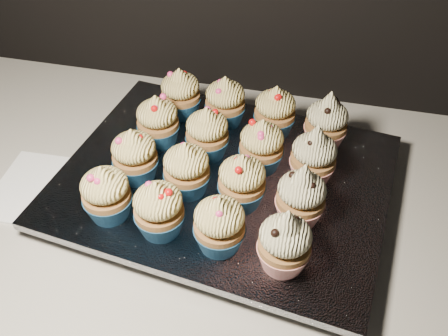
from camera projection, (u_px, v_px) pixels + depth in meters
The scene contains 20 objects.
worktop at pixel (387, 248), 0.68m from camera, with size 2.44×0.64×0.04m, color beige.
napkin at pixel (44, 189), 0.73m from camera, with size 0.14×0.14×0.00m, color white.
baking_tray at pixel (224, 188), 0.72m from camera, with size 0.42×0.32×0.02m, color black.
foil_lining at pixel (224, 179), 0.71m from camera, with size 0.45×0.35×0.01m, color silver.
cupcake_0 at pixel (106, 194), 0.62m from camera, with size 0.06×0.06×0.08m.
cupcake_1 at pixel (159, 209), 0.61m from camera, with size 0.06×0.06×0.08m.
cupcake_2 at pixel (219, 225), 0.59m from camera, with size 0.06×0.06×0.08m.
cupcake_3 at pixel (285, 242), 0.57m from camera, with size 0.06×0.06×0.10m.
cupcake_4 at pixel (135, 156), 0.68m from camera, with size 0.06×0.06×0.08m.
cupcake_5 at pixel (187, 169), 0.66m from camera, with size 0.06×0.06×0.08m.
cupcake_6 at pixel (242, 182), 0.64m from camera, with size 0.06×0.06×0.08m.
cupcake_7 at pixel (301, 196), 0.62m from camera, with size 0.06×0.06×0.10m.
cupcake_8 at pixel (158, 121), 0.73m from camera, with size 0.06×0.06×0.08m.
cupcake_9 at pixel (207, 134), 0.71m from camera, with size 0.06×0.06×0.08m.
cupcake_10 at pixel (261, 146), 0.69m from camera, with size 0.06×0.06×0.08m.
cupcake_11 at pixel (313, 157), 0.67m from camera, with size 0.06×0.06×0.10m.
cupcake_12 at pixel (181, 94), 0.78m from camera, with size 0.06×0.06×0.08m.
cupcake_13 at pixel (225, 102), 0.77m from camera, with size 0.06×0.06×0.08m.
cupcake_14 at pixel (275, 112), 0.75m from camera, with size 0.06×0.06×0.08m.
cupcake_15 at pixel (326, 122), 0.73m from camera, with size 0.06×0.06×0.10m.
Camera 1 is at (-0.12, 1.24, 1.42)m, focal length 40.00 mm.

